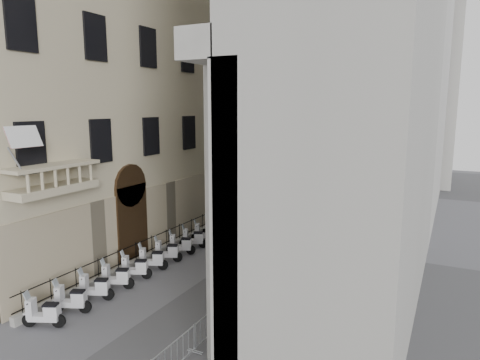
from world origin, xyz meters
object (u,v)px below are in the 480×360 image
object	(u,v)px
scooter_0	(45,327)
pedestrian_a	(299,219)
info_kiosk	(213,225)
pedestrian_b	(354,193)
security_tent	(267,175)
street_lamp	(266,147)

from	to	relation	value
scooter_0	pedestrian_a	world-z (taller)	pedestrian_a
scooter_0	info_kiosk	xyz separation A→B (m)	(0.24, 12.92, 1.00)
scooter_0	pedestrian_b	size ratio (longest dim) A/B	0.98
scooter_0	security_tent	bearing A→B (deg)	-22.71
scooter_0	info_kiosk	world-z (taller)	info_kiosk
scooter_0	security_tent	size ratio (longest dim) A/B	0.36
security_tent	pedestrian_a	size ratio (longest dim) A/B	2.60
security_tent	pedestrian_a	distance (m)	7.91
scooter_0	street_lamp	world-z (taller)	street_lamp
pedestrian_a	pedestrian_b	world-z (taller)	pedestrian_a
security_tent	info_kiosk	size ratio (longest dim) A/B	2.11
pedestrian_a	pedestrian_b	bearing A→B (deg)	-102.82
scooter_0	security_tent	distance (m)	23.70
street_lamp	pedestrian_b	distance (m)	9.85
info_kiosk	scooter_0	bearing A→B (deg)	-108.61
info_kiosk	security_tent	bearing A→B (deg)	75.91
security_tent	street_lamp	bearing A→B (deg)	-121.82
scooter_0	pedestrian_a	xyz separation A→B (m)	(4.60, 17.75, 0.80)
info_kiosk	pedestrian_b	xyz separation A→B (m)	(5.78, 16.34, -0.23)
security_tent	pedestrian_b	world-z (taller)	security_tent
street_lamp	scooter_0	bearing A→B (deg)	-90.82
security_tent	scooter_0	bearing A→B (deg)	-89.02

